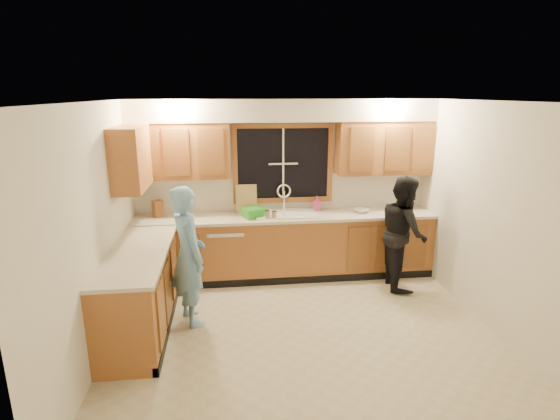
% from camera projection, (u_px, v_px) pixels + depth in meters
% --- Properties ---
extents(floor, '(4.20, 4.20, 0.00)m').
position_uv_depth(floor, '(305.00, 333.00, 4.84)').
color(floor, '#C2B695').
rests_on(floor, ground).
extents(ceiling, '(4.20, 4.20, 0.00)m').
position_uv_depth(ceiling, '(309.00, 101.00, 4.19)').
color(ceiling, white).
extents(wall_back, '(4.20, 0.00, 4.20)m').
position_uv_depth(wall_back, '(283.00, 187.00, 6.33)').
color(wall_back, white).
rests_on(wall_back, ground).
extents(wall_left, '(0.00, 3.80, 3.80)m').
position_uv_depth(wall_left, '(95.00, 233.00, 4.27)').
color(wall_left, white).
rests_on(wall_left, ground).
extents(wall_right, '(0.00, 3.80, 3.80)m').
position_uv_depth(wall_right, '(496.00, 219.00, 4.76)').
color(wall_right, white).
rests_on(wall_right, ground).
extents(base_cabinets_back, '(4.20, 0.60, 0.88)m').
position_uv_depth(base_cabinets_back, '(286.00, 247.00, 6.26)').
color(base_cabinets_back, '#A96531').
rests_on(base_cabinets_back, ground).
extents(base_cabinets_left, '(0.60, 1.90, 0.88)m').
position_uv_depth(base_cabinets_left, '(140.00, 292.00, 4.85)').
color(base_cabinets_left, '#A96531').
rests_on(base_cabinets_left, ground).
extents(countertop_back, '(4.20, 0.63, 0.04)m').
position_uv_depth(countertop_back, '(286.00, 216.00, 6.12)').
color(countertop_back, beige).
rests_on(countertop_back, base_cabinets_back).
extents(countertop_left, '(0.63, 1.90, 0.04)m').
position_uv_depth(countertop_left, '(138.00, 253.00, 4.73)').
color(countertop_left, beige).
rests_on(countertop_left, base_cabinets_left).
extents(upper_cabinets_left, '(1.35, 0.33, 0.75)m').
position_uv_depth(upper_cabinets_left, '(180.00, 151.00, 5.86)').
color(upper_cabinets_left, '#A96531').
rests_on(upper_cabinets_left, wall_back).
extents(upper_cabinets_right, '(1.35, 0.33, 0.75)m').
position_uv_depth(upper_cabinets_right, '(384.00, 148.00, 6.19)').
color(upper_cabinets_right, '#A96531').
rests_on(upper_cabinets_right, wall_back).
extents(upper_cabinets_return, '(0.33, 0.90, 0.75)m').
position_uv_depth(upper_cabinets_return, '(131.00, 158.00, 5.21)').
color(upper_cabinets_return, '#A96531').
rests_on(upper_cabinets_return, wall_left).
extents(soffit, '(4.20, 0.35, 0.30)m').
position_uv_depth(soffit, '(285.00, 110.00, 5.88)').
color(soffit, white).
rests_on(soffit, wall_back).
extents(window_frame, '(1.44, 0.03, 1.14)m').
position_uv_depth(window_frame, '(283.00, 164.00, 6.23)').
color(window_frame, black).
rests_on(window_frame, wall_back).
extents(sink, '(0.86, 0.52, 0.57)m').
position_uv_depth(sink, '(286.00, 218.00, 6.15)').
color(sink, white).
rests_on(sink, countertop_back).
extents(dishwasher, '(0.60, 0.56, 0.82)m').
position_uv_depth(dishwasher, '(226.00, 252.00, 6.15)').
color(dishwasher, white).
rests_on(dishwasher, floor).
extents(stove, '(0.58, 0.75, 0.90)m').
position_uv_depth(stove, '(129.00, 316.00, 4.30)').
color(stove, white).
rests_on(stove, floor).
extents(man, '(0.58, 0.69, 1.61)m').
position_uv_depth(man, '(189.00, 256.00, 4.91)').
color(man, '#75ADDE').
rests_on(man, floor).
extents(woman, '(0.66, 0.80, 1.54)m').
position_uv_depth(woman, '(403.00, 232.00, 5.85)').
color(woman, black).
rests_on(woman, floor).
extents(knife_block, '(0.16, 0.16, 0.23)m').
position_uv_depth(knife_block, '(158.00, 208.00, 6.02)').
color(knife_block, brown).
rests_on(knife_block, countertop_back).
extents(cutting_board, '(0.30, 0.11, 0.39)m').
position_uv_depth(cutting_board, '(246.00, 198.00, 6.23)').
color(cutting_board, tan).
rests_on(cutting_board, countertop_back).
extents(dish_crate, '(0.36, 0.35, 0.13)m').
position_uv_depth(dish_crate, '(254.00, 212.00, 6.00)').
color(dish_crate, '#279025').
rests_on(dish_crate, countertop_back).
extents(soap_bottle, '(0.12, 0.12, 0.21)m').
position_uv_depth(soap_bottle, '(317.00, 203.00, 6.35)').
color(soap_bottle, '#E95897').
rests_on(soap_bottle, countertop_back).
extents(bowl, '(0.26, 0.26, 0.05)m').
position_uv_depth(bowl, '(362.00, 211.00, 6.25)').
color(bowl, silver).
rests_on(bowl, countertop_back).
extents(can_left, '(0.07, 0.07, 0.12)m').
position_uv_depth(can_left, '(274.00, 215.00, 5.88)').
color(can_left, '#BAA98F').
rests_on(can_left, countertop_back).
extents(can_right, '(0.09, 0.09, 0.13)m').
position_uv_depth(can_right, '(267.00, 215.00, 5.87)').
color(can_right, '#BAA98F').
rests_on(can_right, countertop_back).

